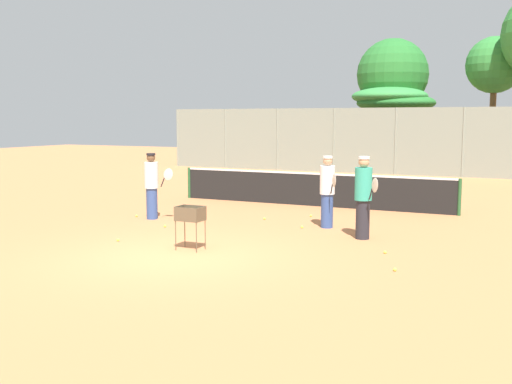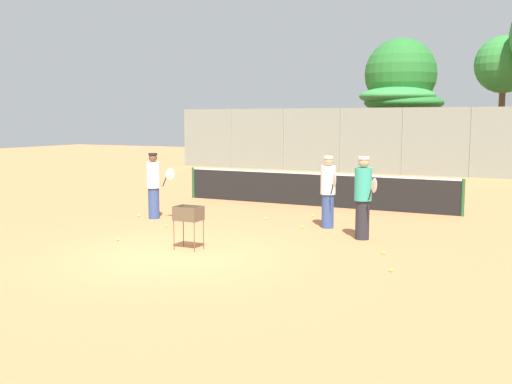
{
  "view_description": "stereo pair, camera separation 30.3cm",
  "coord_description": "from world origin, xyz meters",
  "px_view_note": "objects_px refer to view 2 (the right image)",
  "views": [
    {
      "loc": [
        6.58,
        -9.95,
        2.76
      ],
      "look_at": [
        0.38,
        3.03,
        1.0
      ],
      "focal_mm": 42.0,
      "sensor_mm": 36.0,
      "label": 1
    },
    {
      "loc": [
        6.86,
        -9.82,
        2.76
      ],
      "look_at": [
        0.38,
        3.03,
        1.0
      ],
      "focal_mm": 42.0,
      "sensor_mm": 36.0,
      "label": 2
    }
  ],
  "objects_px": {
    "player_yellow_shirt": "(154,185)",
    "ball_cart": "(189,217)",
    "tennis_net": "(314,189)",
    "player_white_outfit": "(328,191)",
    "player_red_cap": "(363,197)"
  },
  "relations": [
    {
      "from": "player_yellow_shirt",
      "to": "ball_cart",
      "type": "distance_m",
      "value": 4.22
    },
    {
      "from": "player_white_outfit",
      "to": "player_red_cap",
      "type": "xyz_separation_m",
      "value": [
        1.21,
        -1.01,
        0.04
      ]
    },
    {
      "from": "tennis_net",
      "to": "player_yellow_shirt",
      "type": "relative_size",
      "value": 5.02
    },
    {
      "from": "ball_cart",
      "to": "player_yellow_shirt",
      "type": "bearing_deg",
      "value": 136.29
    },
    {
      "from": "player_red_cap",
      "to": "ball_cart",
      "type": "xyz_separation_m",
      "value": [
        -2.98,
        -2.7,
        -0.29
      ]
    },
    {
      "from": "player_yellow_shirt",
      "to": "ball_cart",
      "type": "relative_size",
      "value": 1.96
    },
    {
      "from": "tennis_net",
      "to": "player_white_outfit",
      "type": "distance_m",
      "value": 3.89
    },
    {
      "from": "tennis_net",
      "to": "player_yellow_shirt",
      "type": "height_order",
      "value": "player_yellow_shirt"
    },
    {
      "from": "tennis_net",
      "to": "ball_cart",
      "type": "xyz_separation_m",
      "value": [
        -0.04,
        -7.17,
        0.14
      ]
    },
    {
      "from": "tennis_net",
      "to": "ball_cart",
      "type": "bearing_deg",
      "value": -90.34
    },
    {
      "from": "player_yellow_shirt",
      "to": "ball_cart",
      "type": "height_order",
      "value": "player_yellow_shirt"
    },
    {
      "from": "player_yellow_shirt",
      "to": "ball_cart",
      "type": "bearing_deg",
      "value": -44.3
    },
    {
      "from": "tennis_net",
      "to": "player_white_outfit",
      "type": "height_order",
      "value": "player_white_outfit"
    },
    {
      "from": "player_red_cap",
      "to": "player_white_outfit",
      "type": "bearing_deg",
      "value": -171.18
    },
    {
      "from": "player_yellow_shirt",
      "to": "player_red_cap",
      "type": "bearing_deg",
      "value": -2.54
    }
  ]
}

